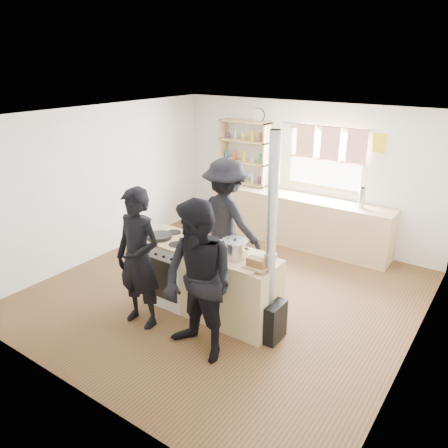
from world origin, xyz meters
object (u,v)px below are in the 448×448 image
at_px(roast_tray, 215,247).
at_px(person_far, 226,220).
at_px(skillet_greens, 159,236).
at_px(person_near_left, 138,259).
at_px(thermos, 362,198).
at_px(cooking_island, 211,281).
at_px(bread_board, 256,264).
at_px(stockpot_counter, 235,248).
at_px(person_near_right, 199,283).
at_px(stockpot_stove, 194,233).
at_px(flue_heater, 269,289).

xyz_separation_m(roast_tray, person_far, (-0.48, 0.95, -0.04)).
height_order(skillet_greens, person_near_left, person_near_left).
relative_size(skillet_greens, person_near_left, 0.23).
relative_size(thermos, person_near_left, 0.18).
relative_size(cooking_island, roast_tray, 5.06).
xyz_separation_m(roast_tray, bread_board, (0.69, -0.14, 0.01)).
distance_m(bread_board, person_near_left, 1.45).
distance_m(skillet_greens, stockpot_counter, 1.15).
bearing_deg(cooking_island, bread_board, -9.81).
height_order(roast_tray, person_near_right, person_near_right).
height_order(thermos, stockpot_stove, thermos).
bearing_deg(thermos, stockpot_stove, -117.43).
relative_size(stockpot_counter, person_far, 0.17).
distance_m(skillet_greens, person_near_left, 0.59).
xyz_separation_m(thermos, person_near_right, (-0.58, -3.54, -0.15)).
relative_size(stockpot_stove, stockpot_counter, 0.75).
xyz_separation_m(person_near_left, person_far, (0.17, 1.64, 0.04)).
relative_size(cooking_island, person_near_right, 1.07).
bearing_deg(stockpot_counter, roast_tray, 175.44).
bearing_deg(skillet_greens, person_far, 72.37).
distance_m(thermos, stockpot_counter, 2.85).
distance_m(cooking_island, person_far, 1.15).
xyz_separation_m(roast_tray, person_near_left, (-0.65, -0.69, -0.07)).
xyz_separation_m(stockpot_counter, person_far, (-0.80, 0.98, -0.11)).
height_order(bread_board, person_far, person_far).
distance_m(thermos, cooking_island, 3.00).
height_order(flue_heater, person_near_left, flue_heater).
bearing_deg(flue_heater, stockpot_counter, 176.15).
bearing_deg(person_near_right, person_near_left, -175.98).
relative_size(stockpot_counter, bread_board, 1.14).
relative_size(skillet_greens, person_far, 0.22).
xyz_separation_m(cooking_island, skillet_greens, (-0.77, -0.11, 0.49)).
bearing_deg(skillet_greens, stockpot_counter, 4.96).
bearing_deg(stockpot_counter, cooking_island, 178.08).
bearing_deg(person_near_right, flue_heater, 66.00).
bearing_deg(stockpot_counter, bread_board, -17.20).
xyz_separation_m(stockpot_counter, flue_heater, (0.50, -0.03, -0.38)).
bearing_deg(skillet_greens, flue_heater, 2.27).
bearing_deg(thermos, cooking_island, -109.56).
xyz_separation_m(skillet_greens, flue_heater, (1.65, 0.07, -0.31)).
relative_size(cooking_island, bread_board, 6.97).
distance_m(flue_heater, person_near_left, 1.62).
bearing_deg(roast_tray, stockpot_counter, -4.56).
distance_m(stockpot_stove, stockpot_counter, 0.76).
height_order(thermos, person_far, person_far).
bearing_deg(thermos, bread_board, -94.79).
bearing_deg(stockpot_counter, skillet_greens, -175.04).
xyz_separation_m(stockpot_stove, person_far, (-0.05, 0.82, -0.09)).
xyz_separation_m(cooking_island, person_far, (-0.43, 0.96, 0.46)).
distance_m(bread_board, person_near_right, 0.73).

